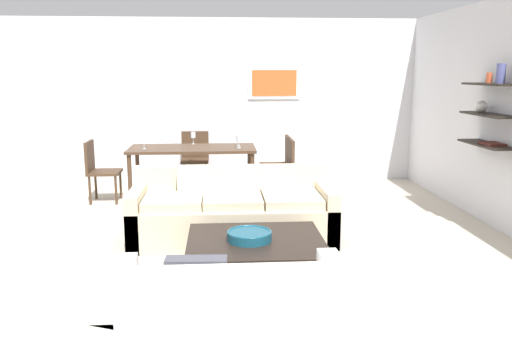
% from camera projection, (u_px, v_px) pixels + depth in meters
% --- Properties ---
extents(ground_plane, '(18.00, 18.00, 0.00)m').
position_uv_depth(ground_plane, '(247.00, 249.00, 5.58)').
color(ground_plane, '#BCB29E').
extents(back_wall_unit, '(8.40, 0.09, 2.70)m').
position_uv_depth(back_wall_unit, '(254.00, 101.00, 8.79)').
color(back_wall_unit, silver).
rests_on(back_wall_unit, ground).
extents(right_wall_shelf_unit, '(0.34, 8.20, 2.70)m').
position_uv_depth(right_wall_shelf_unit, '(504.00, 115.00, 6.11)').
color(right_wall_shelf_unit, silver).
rests_on(right_wall_shelf_unit, ground).
extents(sofa_beige, '(2.21, 0.90, 0.78)m').
position_uv_depth(sofa_beige, '(232.00, 214.00, 5.84)').
color(sofa_beige, beige).
rests_on(sofa_beige, ground).
extents(loveseat_white, '(1.55, 0.90, 0.78)m').
position_uv_depth(loveseat_white, '(230.00, 322.00, 3.32)').
color(loveseat_white, white).
rests_on(loveseat_white, ground).
extents(coffee_table, '(1.21, 1.07, 0.38)m').
position_uv_depth(coffee_table, '(256.00, 260.00, 4.71)').
color(coffee_table, black).
rests_on(coffee_table, ground).
extents(decorative_bowl, '(0.40, 0.40, 0.09)m').
position_uv_depth(decorative_bowl, '(249.00, 235.00, 4.64)').
color(decorative_bowl, navy).
rests_on(decorative_bowl, coffee_table).
extents(dining_table, '(1.84, 0.84, 0.75)m').
position_uv_depth(dining_table, '(192.00, 152.00, 7.73)').
color(dining_table, '#422D1E').
rests_on(dining_table, ground).
extents(dining_chair_right_far, '(0.44, 0.44, 0.88)m').
position_uv_depth(dining_chair_right_far, '(280.00, 161.00, 8.04)').
color(dining_chair_right_far, '#422D1E').
rests_on(dining_chair_right_far, ground).
extents(dining_chair_head, '(0.44, 0.44, 0.88)m').
position_uv_depth(dining_chair_head, '(195.00, 155.00, 8.58)').
color(dining_chair_head, '#422D1E').
rests_on(dining_chair_head, ground).
extents(dining_chair_right_near, '(0.44, 0.44, 0.88)m').
position_uv_depth(dining_chair_right_near, '(283.00, 165.00, 7.67)').
color(dining_chair_right_near, '#422D1E').
rests_on(dining_chair_right_near, ground).
extents(dining_chair_left_near, '(0.44, 0.44, 0.88)m').
position_uv_depth(dining_chair_left_near, '(98.00, 167.00, 7.49)').
color(dining_chair_left_near, '#422D1E').
rests_on(dining_chair_left_near, ground).
extents(wine_glass_right_far, '(0.07, 0.07, 0.15)m').
position_uv_depth(wine_glass_right_far, '(238.00, 139.00, 7.85)').
color(wine_glass_right_far, silver).
rests_on(wine_glass_right_far, dining_table).
extents(wine_glass_head, '(0.07, 0.07, 0.18)m').
position_uv_depth(wine_glass_head, '(193.00, 135.00, 8.05)').
color(wine_glass_head, silver).
rests_on(wine_glass_head, dining_table).
extents(wine_glass_right_near, '(0.07, 0.07, 0.18)m').
position_uv_depth(wine_glass_right_near, '(239.00, 139.00, 7.64)').
color(wine_glass_right_near, silver).
rests_on(wine_glass_right_near, dining_table).
extents(wine_glass_left_near, '(0.06, 0.06, 0.17)m').
position_uv_depth(wine_glass_left_near, '(144.00, 140.00, 7.55)').
color(wine_glass_left_near, silver).
rests_on(wine_glass_left_near, dining_table).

